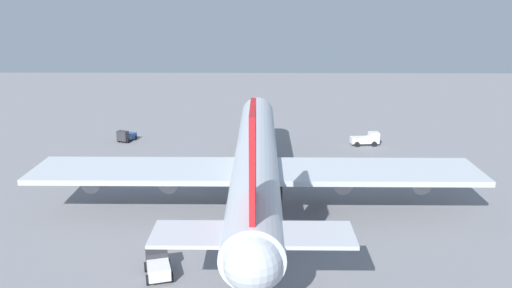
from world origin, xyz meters
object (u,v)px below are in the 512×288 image
Objects in this scene: maintenance_van at (126,136)px; safety_cone_nose at (246,143)px; cargo_airplane at (256,160)px; baggage_tug at (158,265)px; cargo_loader at (366,139)px.

maintenance_van is 5.89× the size of safety_cone_nose.
cargo_airplane reaches higher than baggage_tug.
baggage_tug is at bearing -162.34° from maintenance_van.
baggage_tug is 1.10× the size of maintenance_van.
cargo_airplane reaches higher than maintenance_van.
maintenance_van is 23.77m from safety_cone_nose.
cargo_airplane is 14.54× the size of maintenance_van.
maintenance_van is 0.79× the size of cargo_loader.
baggage_tug is 6.46× the size of safety_cone_nose.
cargo_loader is (28.83, -20.73, -4.98)m from cargo_airplane.
cargo_airplane is 40.76m from maintenance_van.
cargo_airplane reaches higher than safety_cone_nose.
baggage_tug is at bearing 147.79° from cargo_loader.
cargo_airplane reaches higher than cargo_loader.
baggage_tug is 57.16m from cargo_loader.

